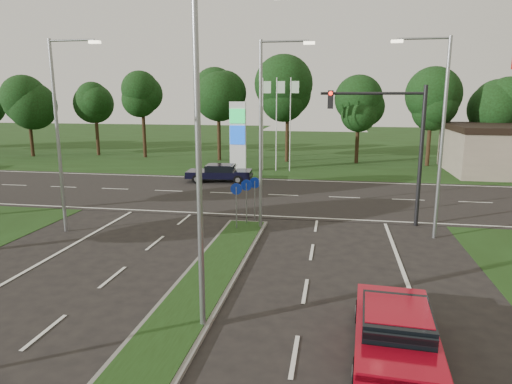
# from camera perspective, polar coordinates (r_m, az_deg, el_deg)

# --- Properties ---
(verge_far) EXTENTS (160.00, 50.00, 0.02)m
(verge_far) POSITION_cam_1_polar(r_m,az_deg,el_deg) (60.96, 5.85, 5.77)
(verge_far) COLOR #1B3110
(verge_far) RESTS_ON ground
(cross_road) EXTENTS (160.00, 12.00, 0.02)m
(cross_road) POSITION_cam_1_polar(r_m,az_deg,el_deg) (30.48, 1.54, -0.35)
(cross_road) COLOR black
(cross_road) RESTS_ON ground
(median_kerb) EXTENTS (2.00, 26.00, 0.12)m
(median_kerb) POSITION_cam_1_polar(r_m,az_deg,el_deg) (12.24, -13.31, -20.08)
(median_kerb) COLOR slate
(median_kerb) RESTS_ON ground
(streetlight_median_near) EXTENTS (2.53, 0.22, 9.00)m
(streetlight_median_near) POSITION_cam_1_polar(r_m,az_deg,el_deg) (12.02, -6.30, 5.15)
(streetlight_median_near) COLOR gray
(streetlight_median_near) RESTS_ON ground
(streetlight_median_far) EXTENTS (2.53, 0.22, 9.00)m
(streetlight_median_far) POSITION_cam_1_polar(r_m,az_deg,el_deg) (21.77, 1.11, 8.23)
(streetlight_median_far) COLOR gray
(streetlight_median_far) RESTS_ON ground
(streetlight_left_far) EXTENTS (2.53, 0.22, 9.00)m
(streetlight_left_far) POSITION_cam_1_polar(r_m,az_deg,el_deg) (23.26, -23.21, 7.52)
(streetlight_left_far) COLOR gray
(streetlight_left_far) RESTS_ON ground
(streetlight_right_far) EXTENTS (2.53, 0.22, 9.00)m
(streetlight_right_far) POSITION_cam_1_polar(r_m,az_deg,el_deg) (21.96, 21.83, 7.42)
(streetlight_right_far) COLOR gray
(streetlight_right_far) RESTS_ON ground
(traffic_signal) EXTENTS (5.10, 0.42, 7.00)m
(traffic_signal) POSITION_cam_1_polar(r_m,az_deg,el_deg) (23.70, 16.95, 6.99)
(traffic_signal) COLOR black
(traffic_signal) RESTS_ON ground
(median_signs) EXTENTS (1.16, 1.76, 2.38)m
(median_signs) POSITION_cam_1_polar(r_m,az_deg,el_deg) (22.80, -1.25, -0.15)
(median_signs) COLOR gray
(median_signs) RESTS_ON ground
(gas_pylon) EXTENTS (5.80, 1.26, 8.00)m
(gas_pylon) POSITION_cam_1_polar(r_m,az_deg,el_deg) (39.50, -1.97, 7.16)
(gas_pylon) COLOR silver
(gas_pylon) RESTS_ON ground
(treeline_far) EXTENTS (6.00, 6.00, 9.90)m
(treeline_far) POSITION_cam_1_polar(r_m,az_deg,el_deg) (45.59, 4.74, 12.33)
(treeline_far) COLOR black
(treeline_far) RESTS_ON ground
(red_sedan) EXTENTS (2.24, 4.90, 1.32)m
(red_sedan) POSITION_cam_1_polar(r_m,az_deg,el_deg) (12.49, 17.06, -16.17)
(red_sedan) COLOR maroon
(red_sedan) RESTS_ON ground
(navy_sedan) EXTENTS (5.03, 2.39, 1.34)m
(navy_sedan) POSITION_cam_1_polar(r_m,az_deg,el_deg) (35.06, -4.58, 2.44)
(navy_sedan) COLOR black
(navy_sedan) RESTS_ON ground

